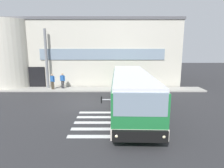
% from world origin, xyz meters
% --- Properties ---
extents(ground_plane, '(80.00, 90.00, 0.02)m').
position_xyz_m(ground_plane, '(0.00, 0.00, -0.01)').
color(ground_plane, '#2B2B2D').
rests_on(ground_plane, ground).
extents(bay_paint_stripes, '(4.40, 3.96, 0.01)m').
position_xyz_m(bay_paint_stripes, '(2.00, -4.20, 0.00)').
color(bay_paint_stripes, silver).
rests_on(bay_paint_stripes, ground).
extents(terminal_building, '(21.63, 13.80, 7.81)m').
position_xyz_m(terminal_building, '(-0.68, 11.59, 3.90)').
color(terminal_building, beige).
rests_on(terminal_building, ground).
extents(boarding_curb, '(23.83, 2.00, 0.15)m').
position_xyz_m(boarding_curb, '(0.00, 4.80, 0.07)').
color(boarding_curb, '#9E9B93').
rests_on(boarding_curb, ground).
extents(entry_support_column, '(0.28, 0.28, 6.35)m').
position_xyz_m(entry_support_column, '(-5.03, 5.40, 3.32)').
color(entry_support_column, slate).
rests_on(entry_support_column, boarding_curb).
extents(bus_main_foreground, '(3.33, 11.36, 2.70)m').
position_xyz_m(bus_main_foreground, '(3.46, -1.61, 1.33)').
color(bus_main_foreground, '#1E7238').
rests_on(bus_main_foreground, ground).
extents(passenger_near_column, '(0.54, 0.36, 1.68)m').
position_xyz_m(passenger_near_column, '(-4.23, 4.52, 1.08)').
color(passenger_near_column, '#4C4233').
rests_on(passenger_near_column, boarding_curb).
extents(passenger_by_doorway, '(0.57, 0.32, 1.68)m').
position_xyz_m(passenger_by_doorway, '(-3.27, 4.96, 1.08)').
color(passenger_by_doorway, '#2D2D33').
rests_on(passenger_by_doorway, boarding_curb).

